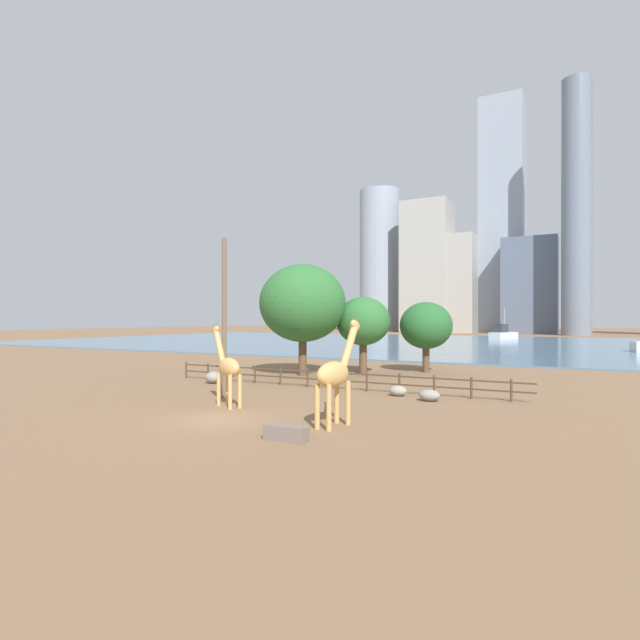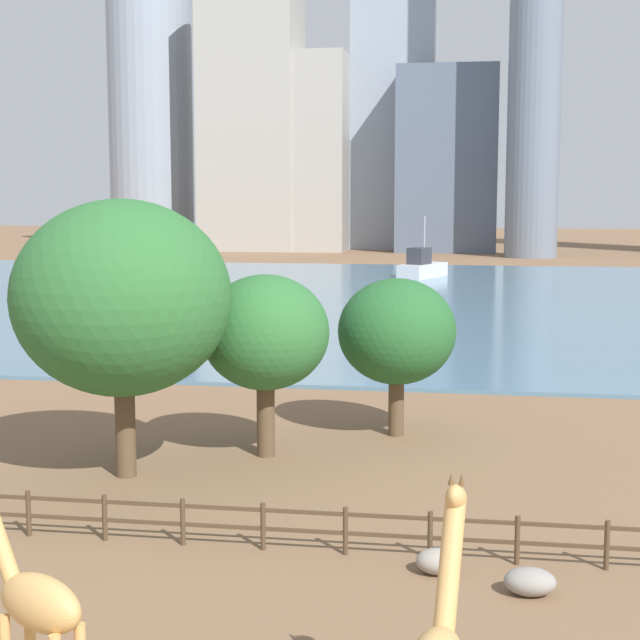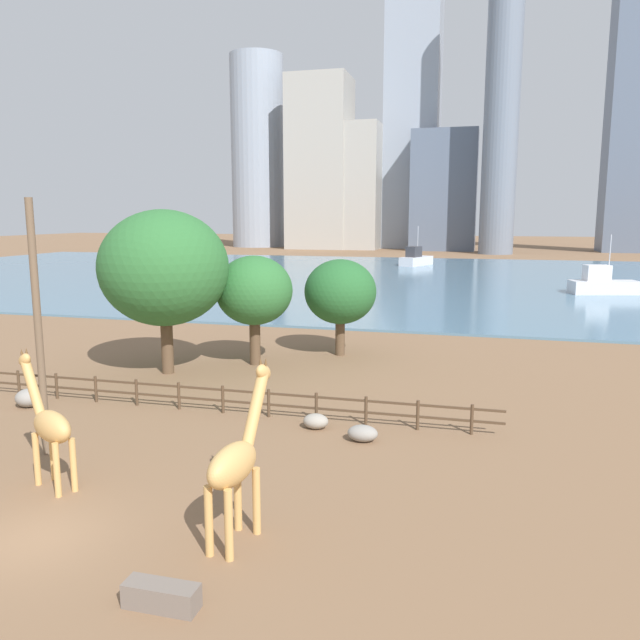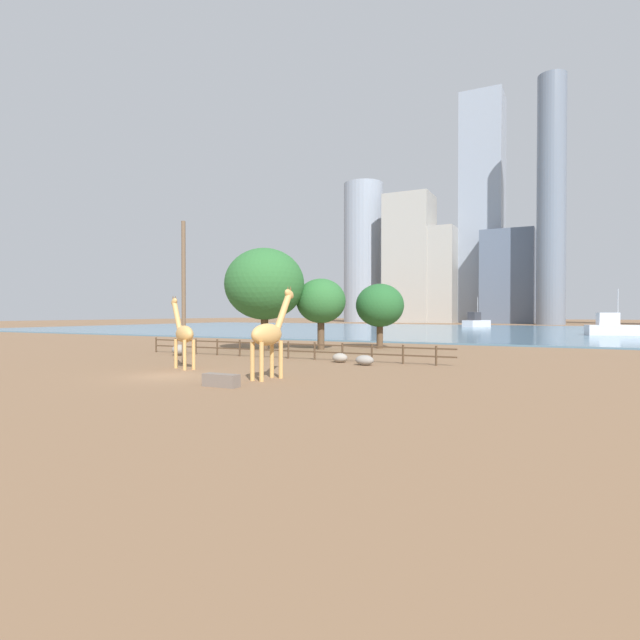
% 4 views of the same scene
% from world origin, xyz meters
% --- Properties ---
extents(ground_plane, '(400.00, 400.00, 0.00)m').
position_xyz_m(ground_plane, '(0.00, 80.00, 0.00)').
color(ground_plane, brown).
extents(harbor_water, '(180.00, 86.00, 0.20)m').
position_xyz_m(harbor_water, '(0.00, 77.00, 0.10)').
color(harbor_water, slate).
rests_on(harbor_water, ground).
extents(giraffe_tall, '(3.02, 1.86, 4.57)m').
position_xyz_m(giraffe_tall, '(-1.84, 3.15, 2.16)').
color(giraffe_tall, tan).
rests_on(giraffe_tall, ground).
extents(giraffe_companion, '(1.16, 3.45, 4.92)m').
position_xyz_m(giraffe_companion, '(5.54, 1.42, 2.34)').
color(giraffe_companion, tan).
rests_on(giraffe_companion, ground).
extents(utility_pole, '(0.28, 0.28, 9.70)m').
position_xyz_m(utility_pole, '(-4.03, 5.60, 4.85)').
color(utility_pole, brown).
rests_on(utility_pole, ground).
extents(boulder_near_fence, '(1.24, 0.90, 0.67)m').
position_xyz_m(boulder_near_fence, '(7.44, 10.04, 0.34)').
color(boulder_near_fence, gray).
rests_on(boulder_near_fence, ground).
extents(boulder_by_pole, '(1.09, 0.87, 0.65)m').
position_xyz_m(boulder_by_pole, '(5.20, 11.04, 0.33)').
color(boulder_by_pole, gray).
rests_on(boulder_by_pole, ground).
extents(boulder_small, '(1.25, 1.17, 0.88)m').
position_xyz_m(boulder_small, '(-8.92, 10.50, 0.44)').
color(boulder_small, gray).
rests_on(boulder_small, ground).
extents(feeding_trough, '(1.80, 0.60, 0.60)m').
position_xyz_m(feeding_trough, '(4.99, -1.89, 0.30)').
color(feeding_trough, '#72665B').
rests_on(feeding_trough, ground).
extents(enclosure_fence, '(26.12, 0.14, 1.30)m').
position_xyz_m(enclosure_fence, '(-0.28, 12.00, 0.76)').
color(enclosure_fence, '#4C3826').
rests_on(enclosure_fence, ground).
extents(tree_left_large, '(4.67, 4.67, 6.69)m').
position_xyz_m(tree_left_large, '(-1.52, 21.43, 4.55)').
color(tree_left_large, brown).
rests_on(tree_left_large, ground).
extents(tree_center_broad, '(7.32, 7.32, 9.42)m').
position_xyz_m(tree_center_broad, '(-5.66, 18.11, 6.10)').
color(tree_center_broad, brown).
rests_on(tree_center_broad, ground).
extents(tree_right_tall, '(4.67, 4.67, 6.29)m').
position_xyz_m(tree_right_tall, '(2.94, 25.30, 4.16)').
color(tree_right_tall, brown).
rests_on(tree_right_tall, ground).
extents(boat_ferry, '(5.52, 8.29, 7.02)m').
position_xyz_m(boat_ferry, '(-0.29, 99.36, 1.37)').
color(boat_ferry, silver).
rests_on(boat_ferry, harbor_water).
extents(skyline_tower_needle, '(9.70, 13.07, 33.46)m').
position_xyz_m(skyline_tower_needle, '(-21.34, 155.86, 16.73)').
color(skyline_tower_needle, '#ADA89E').
rests_on(skyline_tower_needle, ground).
extents(skyline_block_central, '(15.27, 15.27, 54.12)m').
position_xyz_m(skyline_block_central, '(-53.54, 161.81, 27.06)').
color(skyline_block_central, '#939EAD').
rests_on(skyline_block_central, ground).
extents(skyline_tower_glass, '(16.39, 14.68, 46.14)m').
position_xyz_m(skyline_tower_glass, '(-33.29, 156.22, 23.07)').
color(skyline_tower_glass, '#ADA89E').
rests_on(skyline_tower_glass, ground).
extents(skyline_block_left, '(8.05, 8.05, 73.39)m').
position_xyz_m(skyline_block_left, '(14.01, 142.03, 36.70)').
color(skyline_block_left, slate).
rests_on(skyline_block_left, ground).
extents(skyline_block_right, '(16.67, 12.99, 30.79)m').
position_xyz_m(skyline_block_right, '(0.54, 155.98, 15.40)').
color(skyline_block_right, slate).
rests_on(skyline_block_right, ground).
extents(skyline_block_wide, '(14.45, 14.40, 81.29)m').
position_xyz_m(skyline_block_wide, '(-9.34, 166.31, 40.65)').
color(skyline_block_wide, '#939EAD').
rests_on(skyline_block_wide, ground).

